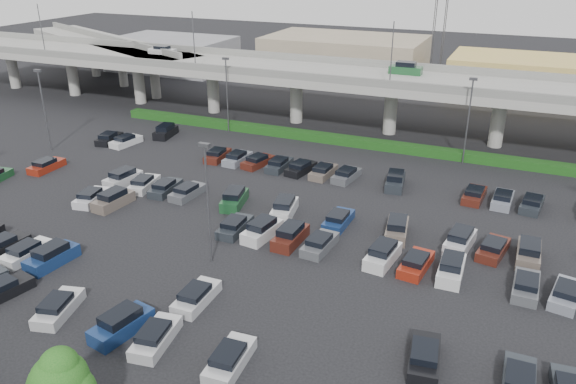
# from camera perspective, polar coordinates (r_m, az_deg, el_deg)

# --- Properties ---
(ground) EXTENTS (280.00, 280.00, 0.00)m
(ground) POSITION_cam_1_polar(r_m,az_deg,el_deg) (53.29, -3.41, -3.01)
(ground) COLOR black
(overpass) EXTENTS (150.00, 13.00, 15.80)m
(overpass) POSITION_cam_1_polar(r_m,az_deg,el_deg) (79.42, 6.86, 11.20)
(overpass) COLOR gray
(overpass) RESTS_ON ground
(on_ramp) EXTENTS (50.93, 30.13, 8.80)m
(on_ramp) POSITION_cam_1_polar(r_m,az_deg,el_deg) (114.19, -17.87, 13.99)
(on_ramp) COLOR gray
(on_ramp) RESTS_ON ground
(hedge) EXTENTS (66.00, 1.60, 1.10)m
(hedge) POSITION_cam_1_polar(r_m,az_deg,el_deg) (74.56, 5.19, 5.32)
(hedge) COLOR #193C11
(hedge) RESTS_ON ground
(tree_row) EXTENTS (65.07, 3.66, 5.94)m
(tree_row) POSITION_cam_1_polar(r_m,az_deg,el_deg) (33.28, -24.06, -16.51)
(tree_row) COLOR #332316
(tree_row) RESTS_ON ground
(parked_cars) EXTENTS (63.07, 41.67, 1.67)m
(parked_cars) POSITION_cam_1_polar(r_m,az_deg,el_deg) (50.97, -5.76, -3.63)
(parked_cars) COLOR silver
(parked_cars) RESTS_ON ground
(light_poles) EXTENTS (66.90, 48.38, 10.30)m
(light_poles) POSITION_cam_1_polar(r_m,az_deg,el_deg) (54.32, -6.54, 4.55)
(light_poles) COLOR #46474B
(light_poles) RESTS_ON ground
(distant_buildings) EXTENTS (138.00, 24.00, 9.00)m
(distant_buildings) POSITION_cam_1_polar(r_m,az_deg,el_deg) (106.56, 18.22, 11.61)
(distant_buildings) COLOR slate
(distant_buildings) RESTS_ON ground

